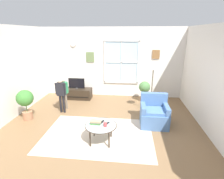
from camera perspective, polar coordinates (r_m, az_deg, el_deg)
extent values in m
cube|color=brown|center=(4.76, -3.85, -13.85)|extent=(6.18, 6.25, 0.02)
cube|color=silver|center=(6.98, -0.04, 8.93)|extent=(5.58, 0.12, 2.76)
cube|color=silver|center=(6.87, 3.14, 9.13)|extent=(1.33, 0.02, 1.65)
cube|color=white|center=(6.77, 3.26, 16.03)|extent=(1.39, 0.04, 0.06)
cube|color=white|center=(7.03, 3.02, 2.44)|extent=(1.39, 0.04, 0.06)
cube|color=white|center=(6.92, -2.44, 9.20)|extent=(0.06, 0.04, 1.65)
cube|color=white|center=(6.85, 8.76, 8.92)|extent=(0.06, 0.04, 1.65)
cube|color=white|center=(6.85, 3.14, 9.10)|extent=(0.03, 0.04, 1.65)
cube|color=white|center=(6.85, 3.14, 9.10)|extent=(1.33, 0.04, 0.03)
cube|color=#667A4C|center=(7.01, -7.34, 10.69)|extent=(0.32, 0.03, 0.40)
cube|color=olive|center=(6.88, 14.49, 11.31)|extent=(0.28, 0.03, 0.34)
cylinder|color=silver|center=(7.13, -12.86, 14.82)|extent=(0.24, 0.04, 0.24)
cube|color=silver|center=(4.63, 32.98, 1.02)|extent=(0.12, 5.65, 2.76)
cube|color=#C6B29E|center=(4.61, -4.67, -14.84)|extent=(2.80, 1.88, 0.01)
cube|color=#2D2319|center=(7.00, -11.54, -1.33)|extent=(1.14, 0.47, 0.42)
cube|color=black|center=(6.80, -12.11, -2.50)|extent=(1.03, 0.02, 0.02)
cylinder|color=#4C4C4C|center=(6.92, -11.67, 0.49)|extent=(0.08, 0.08, 0.05)
cube|color=black|center=(6.87, -11.77, 2.09)|extent=(0.63, 0.05, 0.39)
cube|color=black|center=(6.84, -11.84, 2.02)|extent=(0.59, 0.01, 0.35)
cube|color=#476B9E|center=(5.08, 13.83, -9.29)|extent=(0.76, 0.72, 0.42)
cube|color=#476B9E|center=(5.17, 13.78, -3.48)|extent=(0.76, 0.16, 0.45)
cube|color=#476B9E|center=(4.91, 10.39, -6.03)|extent=(0.12, 0.65, 0.20)
cube|color=#476B9E|center=(5.01, 17.75, -6.16)|extent=(0.12, 0.65, 0.20)
cube|color=#4D73AA|center=(4.93, 14.12, -6.98)|extent=(0.61, 0.50, 0.08)
cylinder|color=#99B2B7|center=(4.13, -3.74, -11.85)|extent=(0.74, 0.74, 0.02)
torus|color=#3F3328|center=(4.13, -3.74, -11.85)|extent=(0.77, 0.77, 0.02)
cylinder|color=#33281E|center=(4.47, -6.05, -12.75)|extent=(0.04, 0.04, 0.44)
cylinder|color=#33281E|center=(4.41, -0.28, -13.13)|extent=(0.04, 0.04, 0.44)
cylinder|color=#33281E|center=(4.11, -7.36, -15.89)|extent=(0.04, 0.04, 0.44)
cylinder|color=#33281E|center=(4.04, -1.00, -16.38)|extent=(0.04, 0.04, 0.44)
cube|color=#68CA46|center=(4.19, -5.42, -11.12)|extent=(0.23, 0.15, 0.03)
cube|color=#57674B|center=(4.17, -5.43, -10.78)|extent=(0.26, 0.17, 0.03)
cube|color=#A38260|center=(4.16, -5.44, -10.48)|extent=(0.26, 0.15, 0.02)
cylinder|color=#BF3F3F|center=(4.04, -2.30, -11.60)|extent=(0.08, 0.08, 0.11)
cube|color=black|center=(4.24, -3.24, -10.72)|extent=(0.08, 0.15, 0.02)
cube|color=black|center=(4.17, -1.62, -11.26)|extent=(0.10, 0.14, 0.02)
cylinder|color=black|center=(5.90, -16.80, -4.62)|extent=(0.07, 0.07, 0.60)
cylinder|color=black|center=(5.86, -15.79, -4.69)|extent=(0.07, 0.07, 0.60)
cube|color=black|center=(5.70, -16.75, 0.09)|extent=(0.26, 0.13, 0.42)
sphere|color=beige|center=(5.62, -17.03, 2.93)|extent=(0.16, 0.16, 0.16)
cylinder|color=black|center=(5.74, -18.25, 0.28)|extent=(0.05, 0.05, 0.38)
cylinder|color=black|center=(5.62, -15.42, 0.18)|extent=(0.05, 0.05, 0.38)
cylinder|color=#726656|center=(6.16, -15.98, -3.68)|extent=(0.07, 0.07, 0.57)
cylinder|color=#726656|center=(6.13, -15.05, -3.74)|extent=(0.07, 0.07, 0.57)
cube|color=#338C59|center=(5.98, -15.91, 0.60)|extent=(0.24, 0.13, 0.40)
sphere|color=beige|center=(5.91, -16.14, 3.17)|extent=(0.15, 0.15, 0.15)
cylinder|color=#338C59|center=(6.02, -17.26, 0.76)|extent=(0.05, 0.05, 0.36)
cylinder|color=#338C59|center=(5.91, -14.70, 0.69)|extent=(0.05, 0.05, 0.36)
cylinder|color=#9E6B4C|center=(6.74, 10.59, -3.05)|extent=(0.29, 0.29, 0.19)
cylinder|color=#4C7238|center=(6.68, 10.68, -1.60)|extent=(0.02, 0.02, 0.17)
sphere|color=#4C7943|center=(6.58, 10.83, 0.84)|extent=(0.43, 0.43, 0.43)
cylinder|color=#9E6B4C|center=(5.88, -26.34, -7.71)|extent=(0.29, 0.29, 0.25)
cylinder|color=#4C7238|center=(5.80, -26.66, -5.71)|extent=(0.02, 0.02, 0.19)
sphere|color=#397530|center=(5.68, -27.14, -2.57)|extent=(0.49, 0.49, 0.49)
cylinder|color=black|center=(5.87, 12.60, -7.40)|extent=(0.26, 0.26, 0.03)
cylinder|color=brown|center=(5.60, 13.12, -0.64)|extent=(0.03, 0.03, 1.49)
cone|color=beige|center=(5.39, 13.77, 7.90)|extent=(0.32, 0.32, 0.22)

